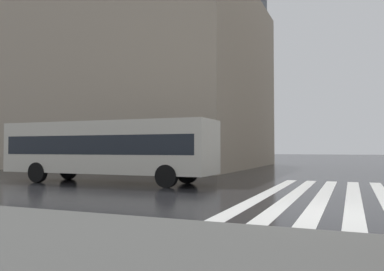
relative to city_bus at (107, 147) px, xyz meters
The scene contains 4 objects.
ground_plane 12.14m from the city_bus, 117.25° to the right, with size 220.00×220.00×0.00m, color black.
zebra_crossing 10.53m from the city_bus, 98.31° to the right, with size 13.00×4.50×0.01m.
haussmann_block_mid 20.89m from the city_bus, 29.60° to the left, with size 19.78×25.95×19.31m.
city_bus is the anchor object (origin of this frame).
Camera 1 is at (-10.83, -0.56, 1.68)m, focal length 36.61 mm.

